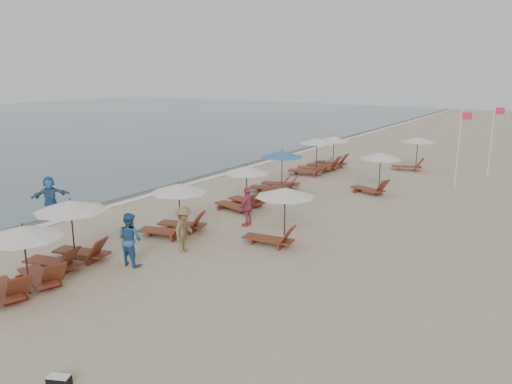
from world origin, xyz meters
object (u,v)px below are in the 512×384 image
Objects in this scene: lounger_station_2 at (175,209)px; beachgoer_far_a at (248,206)px; lounger_station_1 at (68,233)px; beachgoer_mid_a at (130,239)px; beachgoer_mid_b at (184,229)px; flag_pole_near at (459,144)px; inland_station_0 at (278,209)px; lounger_station_6 at (329,154)px; duffel_bag at (59,381)px; lounger_station_5 at (312,158)px; waterline_walker at (50,196)px; lounger_station_4 at (278,172)px; lounger_station_0 at (21,259)px; inland_station_2 at (413,149)px; inland_station_1 at (376,168)px; lounger_station_3 at (242,188)px.

lounger_station_2 is 3.10m from beachgoer_far_a.
beachgoer_mid_a is (1.66, 1.15, -0.24)m from lounger_station_1.
beachgoer_mid_b is 0.39× the size of flag_pole_near.
inland_station_0 is (4.07, 1.17, 0.31)m from lounger_station_2.
lounger_station_6 reaches higher than beachgoer_mid_a.
lounger_station_1 is 1.01× the size of inland_station_0.
lounger_station_5 is at bearing 103.92° from duffel_bag.
beachgoer_mid_a is at bearing -82.57° from waterline_walker.
lounger_station_1 is 13.02m from lounger_station_4.
beachgoer_mid_a is (1.03, 3.24, -0.15)m from lounger_station_0.
lounger_station_0 is at bearing -99.60° from inland_station_2.
duffel_bag is at bearing -171.84° from beachgoer_mid_b.
inland_station_1 is 16.21m from waterline_walker.
lounger_station_2 is 6.70m from waterline_walker.
inland_station_1 reaches higher than lounger_station_6.
lounger_station_3 is 0.59× the size of flag_pole_near.
lounger_station_3 is 1.41× the size of beachgoer_mid_a.
lounger_station_4 is at bearing 92.55° from lounger_station_2.
inland_station_1 is (4.39, 17.44, 0.35)m from lounger_station_0.
lounger_station_6 is (-0.37, 7.37, -0.08)m from lounger_station_4.
lounger_station_3 is 6.09m from beachgoer_mid_b.
flag_pole_near reaches higher than beachgoer_mid_a.
beachgoer_far_a is (1.78, 2.52, -0.23)m from lounger_station_2.
lounger_station_6 is at bearing 134.93° from inland_station_1.
lounger_station_2 is 18.91m from inland_station_2.
waterline_walker is (-10.68, -2.23, -0.49)m from inland_station_0.
inland_station_0 is at bearing 93.68° from duffel_bag.
inland_station_0 is at bearing -40.58° from lounger_station_3.
beachgoer_mid_b is 8.14m from duffel_bag.
waterline_walker is (-10.72, -19.51, -0.49)m from inland_station_2.
lounger_station_0 reaches higher than beachgoer_far_a.
lounger_station_6 is (-0.83, 11.39, -0.04)m from lounger_station_3.
lounger_station_5 reaches higher than beachgoer_mid_a.
beachgoer_mid_a reaches higher than beachgoer_far_a.
lounger_station_6 is 0.61× the size of flag_pole_near.
lounger_station_6 is 1.46× the size of beachgoer_mid_a.
beachgoer_mid_a is 7.84m from waterline_walker.
lounger_station_4 reaches higher than lounger_station_3.
beachgoer_mid_b is at bearing -80.70° from lounger_station_5.
flag_pole_near is (5.97, 16.33, 1.59)m from beachgoer_mid_b.
lounger_station_5 is 5.86m from inland_station_1.
lounger_station_6 is 25.38m from duffel_bag.
inland_station_1 reaches higher than waterline_walker.
lounger_station_6 is at bearing 92.70° from lounger_station_2.
waterline_walker is at bearing 140.10° from lounger_station_0.
lounger_station_5 reaches higher than inland_station_1.
beachgoer_mid_a is 5.84m from beachgoer_far_a.
lounger_station_3 is at bearing -142.13° from beachgoer_far_a.
flag_pole_near reaches higher than lounger_station_0.
inland_station_2 is at bearing 135.26° from flag_pole_near.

